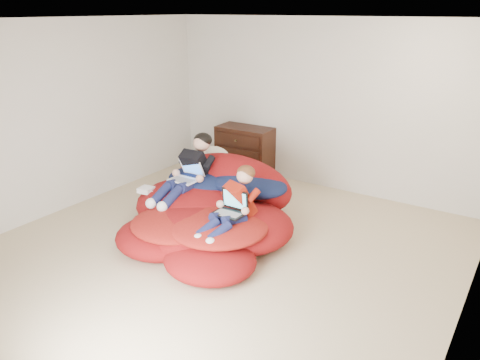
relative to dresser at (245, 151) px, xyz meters
The scene contains 9 objects.
room_shell 2.55m from the dresser, 62.49° to the right, with size 5.10×5.10×2.77m.
dresser is the anchor object (origin of this frame).
beanbag_pile 2.13m from the dresser, 68.53° to the right, with size 2.23×2.27×0.86m.
cream_pillow 1.09m from the dresser, 80.32° to the right, with size 0.48×0.30×0.30m, color silver.
older_boy 1.87m from the dresser, 79.21° to the right, with size 0.34×1.10×0.74m.
younger_boy 2.59m from the dresser, 59.62° to the right, with size 0.37×0.94×0.65m.
laptop_white 1.91m from the dresser, 79.53° to the right, with size 0.35×0.35×0.24m.
laptop_black 2.63m from the dresser, 60.21° to the right, with size 0.33×0.26×0.25m.
power_adapter 2.16m from the dresser, 92.72° to the right, with size 0.17×0.17×0.06m, color white.
Camera 1 is at (2.79, -3.88, 2.61)m, focal length 35.00 mm.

